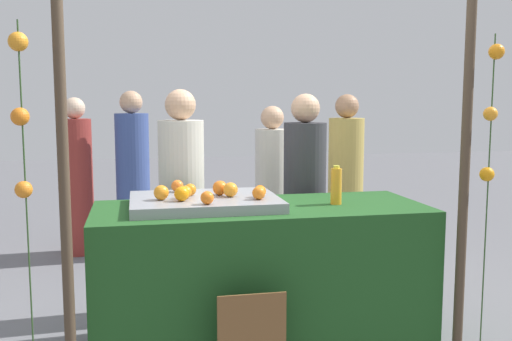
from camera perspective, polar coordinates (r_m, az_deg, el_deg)
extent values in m
cube|color=#1E4C1E|center=(3.61, 0.49, -10.43)|extent=(2.01, 0.80, 0.88)
cube|color=gray|center=(3.49, -5.11, -3.12)|extent=(0.88, 0.66, 0.06)
sphere|color=orange|center=(3.40, -9.36, -2.17)|extent=(0.09, 0.09, 0.09)
sphere|color=orange|center=(3.44, -7.01, -2.14)|extent=(0.08, 0.08, 0.08)
sphere|color=orange|center=(3.68, -7.79, -1.53)|extent=(0.08, 0.08, 0.08)
sphere|color=orange|center=(3.35, -7.37, -2.30)|extent=(0.09, 0.09, 0.09)
sphere|color=orange|center=(3.54, -3.59, -1.73)|extent=(0.09, 0.09, 0.09)
sphere|color=orange|center=(3.37, 0.28, -2.24)|extent=(0.08, 0.08, 0.08)
sphere|color=orange|center=(3.23, -4.85, -2.70)|extent=(0.08, 0.08, 0.08)
sphere|color=orange|center=(3.54, -6.54, -1.89)|extent=(0.07, 0.07, 0.07)
sphere|color=orange|center=(3.45, 0.39, -2.06)|extent=(0.07, 0.07, 0.07)
sphere|color=orange|center=(3.47, -2.54, -1.91)|extent=(0.09, 0.09, 0.09)
cylinder|color=orange|center=(3.59, 7.94, -1.57)|extent=(0.07, 0.07, 0.22)
cylinder|color=yellow|center=(3.57, 7.97, 0.34)|extent=(0.04, 0.04, 0.02)
cylinder|color=beige|center=(4.13, -7.32, -4.66)|extent=(0.32, 0.32, 1.38)
sphere|color=tan|center=(4.05, -7.50, 6.47)|extent=(0.22, 0.22, 0.22)
cylinder|color=#333338|center=(4.32, 4.81, -4.30)|extent=(0.31, 0.31, 1.36)
sphere|color=tan|center=(4.23, 4.92, 6.17)|extent=(0.21, 0.21, 0.21)
cylinder|color=tan|center=(5.28, 8.83, -2.26)|extent=(0.32, 0.32, 1.36)
sphere|color=#A87A59|center=(5.22, 8.99, 6.31)|extent=(0.21, 0.21, 0.21)
cylinder|color=beige|center=(5.01, 1.59, -3.18)|extent=(0.30, 0.30, 1.27)
sphere|color=tan|center=(4.94, 1.62, 5.26)|extent=(0.20, 0.20, 0.20)
cylinder|color=#384C8C|center=(5.74, -12.06, -1.43)|extent=(0.32, 0.32, 1.39)
sphere|color=tan|center=(5.68, -12.27, 6.64)|extent=(0.22, 0.22, 0.22)
cylinder|color=maroon|center=(5.95, -17.28, -1.56)|extent=(0.31, 0.31, 1.34)
sphere|color=beige|center=(5.89, -17.56, 5.91)|extent=(0.21, 0.21, 0.21)
cylinder|color=#473828|center=(2.98, -18.40, -2.58)|extent=(0.06, 0.06, 2.09)
cylinder|color=#473828|center=(3.48, 19.89, -1.33)|extent=(0.06, 0.06, 2.09)
cylinder|color=#2D4C23|center=(2.99, -21.71, -4.63)|extent=(0.01, 0.01, 1.89)
sphere|color=orange|center=(2.95, -22.49, 11.70)|extent=(0.09, 0.09, 0.09)
sphere|color=orange|center=(2.93, -22.32, 4.95)|extent=(0.09, 0.09, 0.09)
sphere|color=orange|center=(2.96, -22.01, -1.76)|extent=(0.08, 0.08, 0.08)
cylinder|color=#2D4C23|center=(3.59, 21.91, -2.76)|extent=(0.01, 0.01, 1.89)
sphere|color=orange|center=(3.55, 22.71, 10.80)|extent=(0.09, 0.09, 0.09)
sphere|color=orange|center=(3.54, 22.19, 5.22)|extent=(0.08, 0.08, 0.08)
sphere|color=orange|center=(3.57, 21.88, -0.35)|extent=(0.08, 0.08, 0.08)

